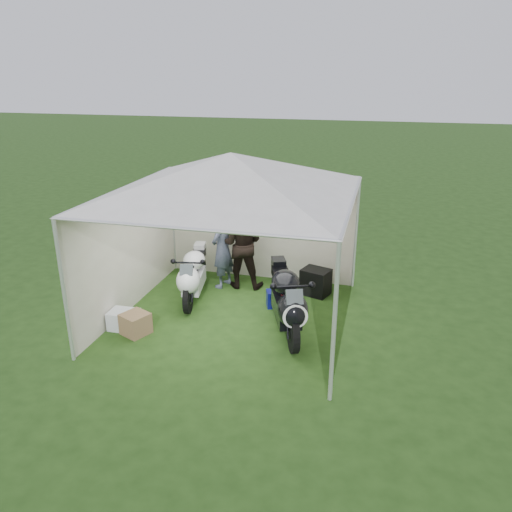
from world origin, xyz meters
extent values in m
plane|color=#1E3A12|center=(0.00, 0.00, 0.00)|extent=(80.00, 80.00, 0.00)
cylinder|color=silver|center=(-2.00, -2.00, 1.15)|extent=(0.06, 0.06, 2.30)
cylinder|color=silver|center=(2.00, -2.00, 1.15)|extent=(0.06, 0.06, 2.30)
cylinder|color=silver|center=(-2.00, 2.00, 1.15)|extent=(0.06, 0.06, 2.30)
cylinder|color=silver|center=(2.00, 2.00, 1.15)|extent=(0.06, 0.06, 2.30)
cube|color=beige|center=(0.00, 2.00, 1.15)|extent=(4.00, 0.02, 2.30)
cube|color=beige|center=(-2.00, 0.00, 1.15)|extent=(0.02, 4.00, 2.30)
cube|color=beige|center=(2.00, 0.00, 1.15)|extent=(0.02, 4.00, 2.30)
pyramid|color=white|center=(0.00, 0.00, 2.65)|extent=(5.66, 5.66, 0.70)
cube|color=#99A5B7|center=(-1.65, 1.98, 1.85)|extent=(0.22, 0.02, 0.28)
cube|color=#99A5B7|center=(-1.30, 1.98, 1.85)|extent=(0.22, 0.02, 0.28)
cube|color=#99A5B7|center=(-0.95, 1.98, 1.85)|extent=(0.22, 0.01, 0.28)
cube|color=#99A5B7|center=(-0.60, 1.98, 1.85)|extent=(0.22, 0.01, 0.28)
cube|color=#99A5B7|center=(-1.65, 1.98, 1.55)|extent=(0.22, 0.02, 0.28)
cube|color=#99A5B7|center=(-1.30, 1.98, 1.55)|extent=(0.22, 0.01, 0.28)
cube|color=#99A5B7|center=(-0.95, 1.98, 1.55)|extent=(0.22, 0.02, 0.28)
cube|color=#99A5B7|center=(-0.60, 1.98, 1.55)|extent=(0.22, 0.01, 0.28)
cylinder|color=#D8590C|center=(0.20, 1.97, 1.95)|extent=(3.20, 0.02, 0.02)
cylinder|color=black|center=(-0.87, -0.02, 0.29)|extent=(0.21, 0.60, 0.59)
cylinder|color=black|center=(-1.13, 1.33, 0.29)|extent=(0.26, 0.60, 0.59)
cube|color=silver|center=(-0.99, 0.61, 0.37)|extent=(0.50, 0.98, 0.29)
ellipsoid|color=silver|center=(-0.89, 0.08, 0.61)|extent=(0.54, 0.66, 0.49)
ellipsoid|color=silver|center=(-1.01, 0.70, 0.76)|extent=(0.54, 0.67, 0.34)
cube|color=black|center=(-1.08, 1.09, 0.70)|extent=(0.36, 0.62, 0.14)
cube|color=silver|center=(-1.15, 1.41, 0.78)|extent=(0.27, 0.33, 0.18)
cube|color=black|center=(-1.07, 0.99, 0.54)|extent=(0.20, 0.55, 0.10)
cube|color=#3F474C|center=(-0.87, -0.04, 0.86)|extent=(0.26, 0.18, 0.21)
cylinder|color=black|center=(1.27, -0.88, 0.33)|extent=(0.34, 0.66, 0.66)
cylinder|color=black|center=(0.73, 0.56, 0.33)|extent=(0.39, 0.68, 0.66)
cube|color=black|center=(1.02, -0.21, 0.42)|extent=(0.72, 1.11, 0.33)
ellipsoid|color=black|center=(1.23, -0.78, 0.68)|extent=(0.70, 0.79, 0.55)
ellipsoid|color=black|center=(0.98, -0.11, 0.86)|extent=(0.69, 0.81, 0.39)
cube|color=black|center=(0.82, 0.30, 0.79)|extent=(0.50, 0.72, 0.15)
cube|color=black|center=(0.70, 0.64, 0.88)|extent=(0.34, 0.39, 0.20)
cube|color=maroon|center=(0.86, 0.20, 0.61)|extent=(0.32, 0.61, 0.11)
cube|color=#3F474C|center=(1.28, -0.90, 0.97)|extent=(0.30, 0.24, 0.23)
cylinder|color=white|center=(1.32, -1.01, 0.68)|extent=(0.38, 0.16, 0.40)
cube|color=#161BAC|center=(0.69, 0.66, 0.16)|extent=(0.49, 0.40, 0.32)
imported|color=black|center=(-0.24, 1.43, 0.94)|extent=(0.97, 0.79, 1.87)
imported|color=slate|center=(-0.62, 1.32, 0.83)|extent=(0.55, 0.69, 1.66)
cube|color=black|center=(1.31, 1.40, 0.27)|extent=(0.64, 0.57, 0.53)
cube|color=silver|center=(-1.73, -0.87, 0.16)|extent=(0.50, 0.40, 0.33)
cube|color=brown|center=(-1.45, -0.99, 0.18)|extent=(0.54, 0.54, 0.37)
camera|label=1|loc=(2.47, -7.82, 4.24)|focal=35.00mm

